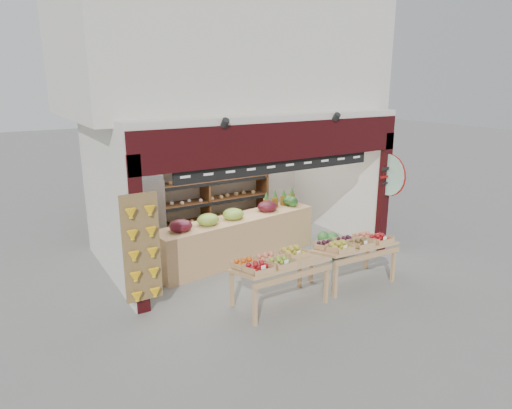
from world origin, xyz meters
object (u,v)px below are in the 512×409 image
object	(u,v)px
mid_counter	(237,237)
back_shelving	(205,185)
refrigerator	(148,211)
display_table_left	(274,264)
display_table_right	(353,245)
cardboard_stack	(195,248)
watermelon_pile	(332,247)

from	to	relation	value
mid_counter	back_shelving	bearing A→B (deg)	85.76
refrigerator	display_table_left	size ratio (longest dim) A/B	1.11
back_shelving	display_table_right	bearing A→B (deg)	-73.16
back_shelving	mid_counter	size ratio (longest dim) A/B	0.88
back_shelving	display_table_left	xyz separation A→B (m)	(-0.60, -3.94, -0.50)
cardboard_stack	mid_counter	distance (m)	0.97
cardboard_stack	back_shelving	bearing A→B (deg)	55.36
cardboard_stack	display_table_left	size ratio (longest dim) A/B	0.65
back_shelving	watermelon_pile	world-z (taller)	back_shelving
display_table_left	display_table_right	size ratio (longest dim) A/B	1.01
display_table_right	cardboard_stack	bearing A→B (deg)	127.05
back_shelving	display_table_right	world-z (taller)	back_shelving
refrigerator	display_table_left	bearing A→B (deg)	-66.38
refrigerator	display_table_right	distance (m)	4.68
back_shelving	display_table_left	size ratio (longest dim) A/B	2.14
back_shelving	watermelon_pile	xyz separation A→B (m)	(1.78, -2.65, -1.09)
cardboard_stack	refrigerator	bearing A→B (deg)	118.96
back_shelving	watermelon_pile	distance (m)	3.38
back_shelving	refrigerator	xyz separation A→B (m)	(-1.48, -0.09, -0.40)
refrigerator	display_table_right	bearing A→B (deg)	-44.41
refrigerator	display_table_left	world-z (taller)	refrigerator
mid_counter	watermelon_pile	size ratio (longest dim) A/B	5.34
cardboard_stack	display_table_right	world-z (taller)	display_table_right
mid_counter	display_table_left	distance (m)	2.19
display_table_left	watermelon_pile	bearing A→B (deg)	28.24
refrigerator	watermelon_pile	size ratio (longest dim) A/B	2.43
mid_counter	watermelon_pile	world-z (taller)	mid_counter
display_table_left	cardboard_stack	bearing A→B (deg)	95.19
cardboard_stack	watermelon_pile	bearing A→B (deg)	-28.38
cardboard_stack	mid_counter	size ratio (longest dim) A/B	0.27
cardboard_stack	display_table_right	distance (m)	3.43
mid_counter	cardboard_stack	bearing A→B (deg)	140.88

